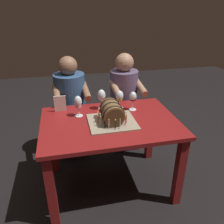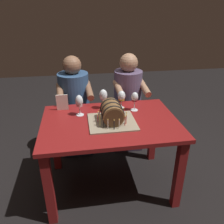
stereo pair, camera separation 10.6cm
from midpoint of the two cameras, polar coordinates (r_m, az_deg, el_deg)
ground_plane at (r=2.42m, az=0.89°, el=-17.63°), size 8.00×8.00×0.00m
dining_table at (r=2.05m, az=1.00°, el=-5.21°), size 1.19×0.82×0.73m
barrel_cake at (r=1.93m, az=1.57°, el=-0.48°), size 0.40×0.37×0.19m
wine_glass_red at (r=2.15m, az=7.15°, el=3.53°), size 0.07×0.07×0.18m
wine_glass_amber at (r=2.19m, az=3.80°, el=3.90°), size 0.07×0.07×0.18m
wine_glass_rose at (r=2.05m, az=-6.79°, el=2.53°), size 0.07×0.07×0.20m
wine_glass_empty at (r=2.17m, az=-0.80°, el=4.17°), size 0.08×0.08×0.20m
menu_card at (r=2.20m, az=-11.08°, el=2.36°), size 0.11×0.02×0.16m
person_seated_left at (r=2.64m, az=-8.08°, el=0.38°), size 0.39×0.48×1.17m
person_seated_right at (r=2.72m, az=4.99°, el=1.14°), size 0.38×0.47×1.17m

